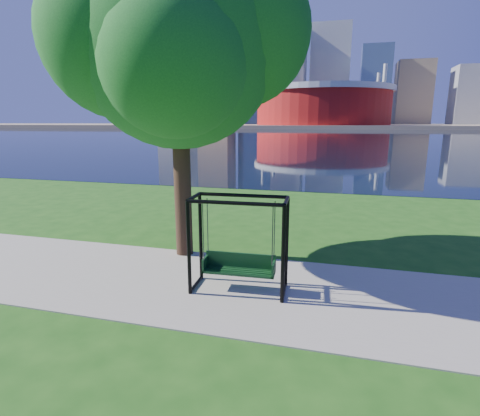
% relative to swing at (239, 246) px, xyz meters
% --- Properties ---
extents(ground, '(900.00, 900.00, 0.00)m').
position_rel_swing_xyz_m(ground, '(0.14, 0.57, -1.03)').
color(ground, '#1E5114').
rests_on(ground, ground).
extents(path, '(120.00, 4.00, 0.03)m').
position_rel_swing_xyz_m(path, '(0.14, 0.07, -1.02)').
color(path, '#9E937F').
rests_on(path, ground).
extents(river, '(900.00, 180.00, 0.02)m').
position_rel_swing_xyz_m(river, '(0.14, 102.57, -1.02)').
color(river, black).
rests_on(river, ground).
extents(far_bank, '(900.00, 228.00, 2.00)m').
position_rel_swing_xyz_m(far_bank, '(0.14, 306.57, -0.03)').
color(far_bank, '#937F60').
rests_on(far_bank, ground).
extents(stadium, '(83.00, 83.00, 32.00)m').
position_rel_swing_xyz_m(stadium, '(-9.86, 235.57, 13.19)').
color(stadium, maroon).
rests_on(stadium, far_bank).
extents(skyline, '(392.00, 66.00, 96.50)m').
position_rel_swing_xyz_m(skyline, '(-4.13, 319.97, 34.86)').
color(skyline, gray).
rests_on(skyline, far_bank).
extents(swing, '(2.13, 1.01, 2.14)m').
position_rel_swing_xyz_m(swing, '(0.00, 0.00, 0.00)').
color(swing, black).
rests_on(swing, ground).
extents(park_tree, '(6.59, 5.95, 8.18)m').
position_rel_swing_xyz_m(park_tree, '(-2.17, 1.95, 4.65)').
color(park_tree, black).
rests_on(park_tree, ground).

